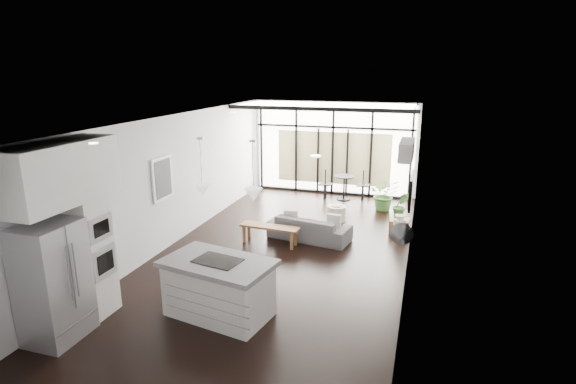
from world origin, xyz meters
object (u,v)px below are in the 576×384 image
Objects in this scene: sofa at (309,224)px; console_bench at (270,235)px; milk_can at (400,226)px; tv at (411,190)px; island at (219,288)px; fridge at (53,282)px; pouf at (336,213)px.

console_bench is at bearing 46.40° from sofa.
milk_can is 1.21m from tv.
island is at bearing -120.26° from milk_can.
console_bench is (1.70, 4.24, -0.65)m from fridge.
fridge is 1.57× the size of tv.
fridge is at bearing -137.01° from island.
milk_can is at bearing 28.08° from console_bench.
console_bench is 1.20× the size of tv.
console_bench is at bearing -168.17° from tv.
pouf is at bearing 90.74° from island.
fridge is 3.61× the size of pouf.
sofa is (0.52, 3.57, -0.10)m from island.
island is 4.90m from milk_can.
island is at bearing -81.94° from console_bench.
sofa is 1.39× the size of console_bench.
console_bench is (-0.23, 3.01, -0.24)m from island.
sofa reaches higher than pouf.
sofa is 3.87× the size of pouf.
pouf is at bearing -93.32° from sofa.
island is 1.52× the size of tv.
pouf is (1.09, 1.99, -0.02)m from console_bench.
island is 2.32m from fridge.
sofa is at bearing -103.27° from pouf.
fridge is 4.62m from console_bench.
tv reaches higher than milk_can.
pouf is 0.43× the size of tv.
milk_can reaches higher than console_bench.
sofa is at bearing 62.90° from fridge.
fridge reaches higher than tv.
fridge is at bearing -108.13° from console_bench.
tv is at bearing 64.03° from island.
pouf is at bearing 65.86° from fridge.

